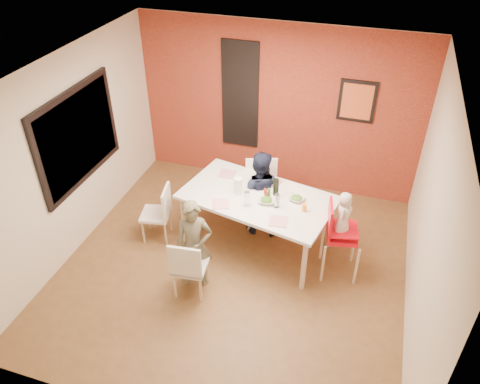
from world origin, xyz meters
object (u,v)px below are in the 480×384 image
(chair_left, at_px, (160,210))
(child_near, at_px, (194,245))
(chair_far, at_px, (261,189))
(wine_bottle, at_px, (276,189))
(toddler, at_px, (344,214))
(high_chair, at_px, (338,233))
(child_far, at_px, (259,193))
(chair_near, at_px, (188,266))
(dining_table, at_px, (257,201))
(paper_towel_roll, at_px, (238,186))

(chair_left, distance_m, child_near, 1.07)
(chair_far, xyz_separation_m, wine_bottle, (0.33, -0.53, 0.42))
(toddler, height_order, wine_bottle, toddler)
(chair_left, xyz_separation_m, high_chair, (2.48, 0.05, 0.18))
(high_chair, xyz_separation_m, child_far, (-1.20, 0.54, 0.00))
(chair_near, distance_m, chair_far, 1.82)
(dining_table, bearing_deg, chair_left, -168.90)
(chair_near, xyz_separation_m, toddler, (1.70, 0.99, 0.46))
(chair_left, bearing_deg, toddler, 79.47)
(wine_bottle, relative_size, paper_towel_roll, 1.21)
(chair_far, height_order, child_near, child_near)
(chair_left, relative_size, wine_bottle, 2.96)
(child_far, bearing_deg, chair_near, 66.13)
(toddler, distance_m, wine_bottle, 0.96)
(child_near, height_order, toddler, toddler)
(child_near, xyz_separation_m, child_far, (0.48, 1.28, 0.03))
(child_far, bearing_deg, child_near, 62.85)
(high_chair, xyz_separation_m, wine_bottle, (-0.89, 0.25, 0.33))
(dining_table, distance_m, chair_left, 1.41)
(chair_left, bearing_deg, high_chair, 79.27)
(child_near, bearing_deg, child_far, 50.05)
(chair_far, bearing_deg, dining_table, -99.19)
(chair_near, distance_m, high_chair, 1.94)
(chair_left, distance_m, child_far, 1.43)
(chair_near, bearing_deg, child_far, -113.26)
(child_near, height_order, paper_towel_roll, child_near)
(toddler, xyz_separation_m, paper_towel_roll, (-1.43, 0.19, 0.00))
(wine_bottle, height_order, paper_towel_roll, wine_bottle)
(chair_left, height_order, paper_towel_roll, paper_towel_roll)
(toddler, bearing_deg, chair_left, 100.18)
(child_far, distance_m, wine_bottle, 0.53)
(chair_far, bearing_deg, wine_bottle, -76.65)
(child_near, relative_size, wine_bottle, 4.35)
(child_far, distance_m, paper_towel_roll, 0.49)
(wine_bottle, bearing_deg, chair_far, 122.05)
(dining_table, relative_size, wine_bottle, 7.60)
(child_far, height_order, toddler, child_far)
(child_near, bearing_deg, toddler, 4.24)
(chair_far, bearing_deg, chair_near, -122.72)
(chair_left, xyz_separation_m, child_near, (0.81, -0.69, 0.15))
(high_chair, distance_m, child_near, 1.83)
(child_far, relative_size, toddler, 2.11)
(chair_far, distance_m, wine_bottle, 0.76)
(dining_table, bearing_deg, paper_towel_roll, -178.03)
(high_chair, height_order, paper_towel_roll, high_chair)
(chair_left, height_order, wine_bottle, wine_bottle)
(high_chair, bearing_deg, wine_bottle, 63.08)
(chair_near, relative_size, child_far, 0.67)
(high_chair, bearing_deg, chair_near, 109.32)
(dining_table, bearing_deg, toddler, -9.91)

